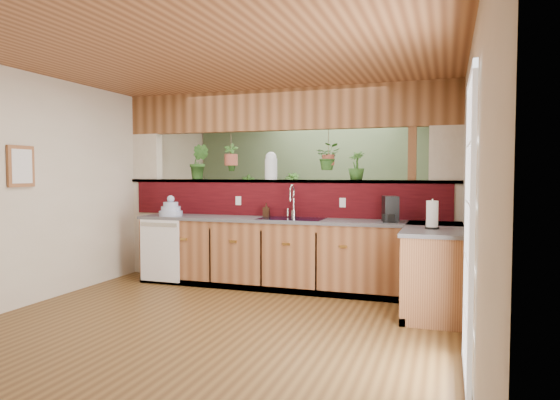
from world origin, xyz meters
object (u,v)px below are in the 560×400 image
(dish_stack, at_px, (171,210))
(shelving_console, at_px, (275,229))
(soap_dispenser, at_px, (266,210))
(glass_jar, at_px, (271,166))
(coffee_maker, at_px, (390,210))
(paper_towel, at_px, (432,215))
(faucet, at_px, (292,200))

(dish_stack, distance_m, shelving_console, 2.53)
(soap_dispenser, xyz_separation_m, glass_jar, (-0.01, 0.21, 0.59))
(coffee_maker, relative_size, paper_towel, 0.98)
(dish_stack, relative_size, paper_towel, 1.02)
(soap_dispenser, bearing_deg, shelving_console, 106.22)
(faucet, height_order, glass_jar, glass_jar)
(glass_jar, bearing_deg, coffee_maker, -13.69)
(glass_jar, height_order, shelving_console, glass_jar)
(dish_stack, xyz_separation_m, coffee_maker, (2.90, 0.10, 0.05))
(soap_dispenser, bearing_deg, paper_towel, -20.97)
(dish_stack, height_order, glass_jar, glass_jar)
(faucet, distance_m, glass_jar, 0.62)
(paper_towel, xyz_separation_m, glass_jar, (-2.13, 1.02, 0.54))
(faucet, xyz_separation_m, coffee_maker, (1.27, -0.18, -0.09))
(dish_stack, relative_size, glass_jar, 0.84)
(dish_stack, xyz_separation_m, shelving_console, (0.65, 2.40, -0.49))
(shelving_console, bearing_deg, faucet, -73.89)
(soap_dispenser, distance_m, shelving_console, 2.25)
(dish_stack, distance_m, coffee_maker, 2.90)
(coffee_maker, xyz_separation_m, shelving_console, (-2.25, 2.30, -0.54))
(dish_stack, relative_size, coffee_maker, 1.04)
(faucet, bearing_deg, soap_dispenser, 178.72)
(coffee_maker, height_order, paper_towel, paper_towel)
(coffee_maker, distance_m, glass_jar, 1.77)
(faucet, distance_m, dish_stack, 1.66)
(coffee_maker, xyz_separation_m, glass_jar, (-1.64, 0.40, 0.54))
(dish_stack, xyz_separation_m, paper_towel, (3.39, -0.52, 0.06))
(coffee_maker, distance_m, shelving_console, 3.26)
(paper_towel, relative_size, shelving_console, 0.20)
(dish_stack, xyz_separation_m, soap_dispenser, (1.27, 0.29, 0.01))
(soap_dispenser, xyz_separation_m, paper_towel, (2.13, -0.81, 0.05))
(faucet, distance_m, coffee_maker, 1.28)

